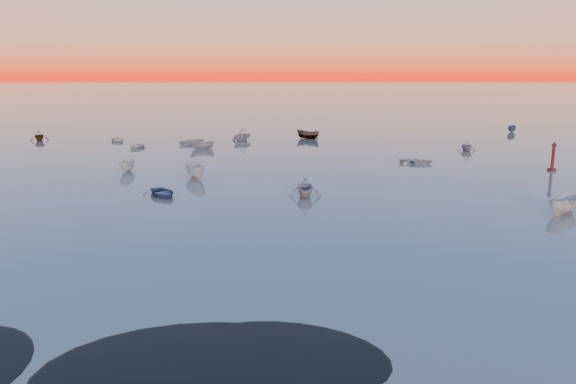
{
  "coord_description": "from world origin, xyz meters",
  "views": [
    {
      "loc": [
        -1.75,
        -19.66,
        11.61
      ],
      "look_at": [
        -1.14,
        28.0,
        0.9
      ],
      "focal_mm": 35.0,
      "sensor_mm": 36.0,
      "label": 1
    }
  ],
  "objects_px": {
    "boat_near_right": "(305,196)",
    "channel_marker": "(553,159)",
    "boat_near_left": "(162,196)",
    "boat_near_center": "(564,213)"
  },
  "relations": [
    {
      "from": "boat_near_left",
      "to": "channel_marker",
      "type": "relative_size",
      "value": 1.14
    },
    {
      "from": "channel_marker",
      "to": "boat_near_right",
      "type": "bearing_deg",
      "value": -156.25
    },
    {
      "from": "channel_marker",
      "to": "boat_near_center",
      "type": "bearing_deg",
      "value": -112.93
    },
    {
      "from": "boat_near_left",
      "to": "boat_near_center",
      "type": "relative_size",
      "value": 0.92
    },
    {
      "from": "boat_near_center",
      "to": "boat_near_right",
      "type": "relative_size",
      "value": 1.11
    },
    {
      "from": "boat_near_center",
      "to": "channel_marker",
      "type": "xyz_separation_m",
      "value": [
        7.95,
        18.8,
        1.36
      ]
    },
    {
      "from": "boat_near_right",
      "to": "channel_marker",
      "type": "relative_size",
      "value": 1.12
    },
    {
      "from": "boat_near_left",
      "to": "channel_marker",
      "type": "height_order",
      "value": "channel_marker"
    },
    {
      "from": "boat_near_center",
      "to": "channel_marker",
      "type": "distance_m",
      "value": 20.46
    },
    {
      "from": "boat_near_left",
      "to": "channel_marker",
      "type": "xyz_separation_m",
      "value": [
        41.74,
        12.29,
        1.36
      ]
    }
  ]
}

